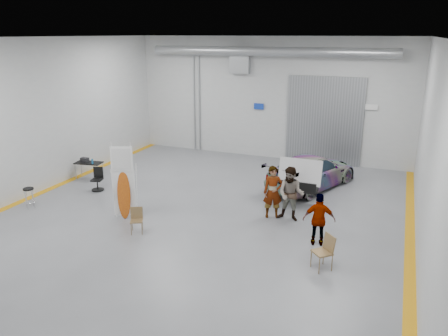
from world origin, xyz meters
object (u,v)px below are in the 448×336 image
at_px(person_b, 291,194).
at_px(folding_chair_far, 322,259).
at_px(sedan_car, 312,171).
at_px(person_a, 273,192).
at_px(folding_chair_near, 137,225).
at_px(surfboard_display, 121,188).
at_px(work_table, 88,162).
at_px(office_chair, 98,180).
at_px(shop_stool, 29,198).
at_px(person_c, 319,220).

xyz_separation_m(person_b, folding_chair_far, (1.59, -2.87, -0.64)).
xyz_separation_m(sedan_car, folding_chair_far, (1.60, -6.51, -0.37)).
distance_m(person_a, folding_chair_near, 4.68).
distance_m(surfboard_display, work_table, 4.96).
relative_size(person_a, folding_chair_near, 2.25).
bearing_deg(folding_chair_far, office_chair, -150.51).
bearing_deg(shop_stool, folding_chair_far, -1.67).
distance_m(person_a, person_c, 2.38).
bearing_deg(person_a, folding_chair_near, -164.89).
bearing_deg(folding_chair_far, person_c, 150.45).
bearing_deg(person_c, shop_stool, -6.40).
relative_size(person_a, work_table, 1.48).
xyz_separation_m(person_b, shop_stool, (-9.04, -2.56, -0.56)).
relative_size(person_c, surfboard_display, 0.61).
height_order(person_a, folding_chair_far, person_a).
bearing_deg(work_table, surfboard_display, -37.91).
height_order(sedan_car, folding_chair_far, sedan_car).
relative_size(person_a, office_chair, 1.97).
bearing_deg(person_b, person_a, 179.44).
relative_size(person_b, folding_chair_far, 1.93).
relative_size(surfboard_display, shop_stool, 3.51).
distance_m(surfboard_display, shop_stool, 3.75).
xyz_separation_m(surfboard_display, shop_stool, (-3.64, -0.57, -0.71)).
distance_m(person_c, folding_chair_far, 1.53).
height_order(person_b, office_chair, person_b).
xyz_separation_m(person_b, folding_chair_near, (-4.28, -2.83, -0.69)).
height_order(shop_stool, office_chair, office_chair).
height_order(shop_stool, work_table, work_table).
xyz_separation_m(sedan_car, person_b, (0.01, -3.64, 0.27)).
relative_size(person_b, shop_stool, 2.45).
bearing_deg(person_a, shop_stool, 174.17).
bearing_deg(work_table, person_b, -6.43).
bearing_deg(work_table, office_chair, -38.61).
bearing_deg(office_chair, person_b, -15.86).
relative_size(person_a, folding_chair_far, 1.88).
height_order(sedan_car, work_table, sedan_car).
height_order(person_c, folding_chair_far, person_c).
xyz_separation_m(person_b, work_table, (-9.31, 1.05, -0.21)).
relative_size(sedan_car, person_c, 2.84).
bearing_deg(sedan_car, office_chair, 46.96).
distance_m(person_b, work_table, 9.37).
bearing_deg(sedan_car, person_a, 102.36).
relative_size(person_a, shop_stool, 2.39).
distance_m(sedan_car, folding_chair_far, 6.71).
bearing_deg(work_table, person_c, -13.45).
height_order(person_b, folding_chair_near, person_b).
bearing_deg(sedan_car, folding_chair_far, 125.82).
bearing_deg(shop_stool, office_chair, 66.34).
bearing_deg(person_a, person_c, -61.54).
relative_size(folding_chair_near, work_table, 0.66).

